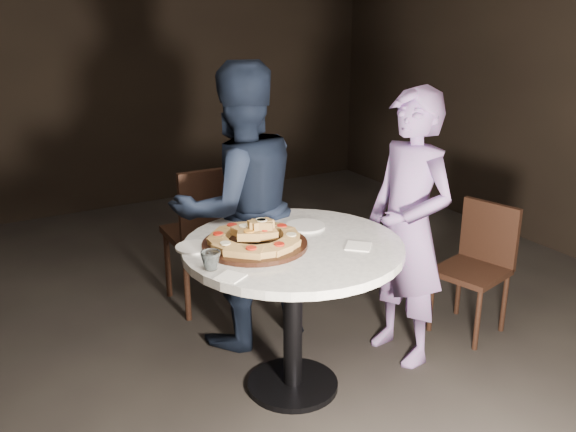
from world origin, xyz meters
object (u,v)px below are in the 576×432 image
(chair_far, at_px, (209,228))
(diner_navy, at_px, (239,208))
(focaccia_pile, at_px, (256,236))
(diner_teal, at_px, (408,229))
(table, at_px, (293,272))
(water_glass, at_px, (211,261))
(chair_right, at_px, (479,259))
(serving_board, at_px, (255,244))

(chair_far, xyz_separation_m, diner_navy, (0.00, -0.45, 0.26))
(focaccia_pile, xyz_separation_m, diner_teal, (0.91, -0.07, -0.11))
(table, height_order, focaccia_pile, focaccia_pile)
(table, relative_size, chair_far, 1.48)
(table, bearing_deg, focaccia_pile, 161.27)
(table, height_order, chair_far, chair_far)
(water_glass, height_order, diner_teal, diner_teal)
(focaccia_pile, bearing_deg, chair_right, -1.99)
(chair_far, distance_m, chair_right, 1.70)
(water_glass, xyz_separation_m, diner_navy, (0.48, 0.71, -0.04))
(chair_far, distance_m, diner_teal, 1.32)
(serving_board, xyz_separation_m, chair_far, (0.18, 1.01, -0.27))
(water_glass, bearing_deg, serving_board, 26.16)
(chair_far, relative_size, chair_right, 1.24)
(water_glass, bearing_deg, table, 10.13)
(chair_far, height_order, chair_right, chair_far)
(chair_far, xyz_separation_m, diner_teal, (0.73, -1.09, 0.20))
(chair_far, bearing_deg, water_glass, 69.84)
(diner_navy, relative_size, diner_teal, 1.08)
(chair_far, xyz_separation_m, chair_right, (1.32, -1.07, -0.11))
(table, height_order, water_glass, water_glass)
(table, distance_m, diner_navy, 0.64)
(focaccia_pile, xyz_separation_m, diner_navy, (0.18, 0.56, -0.05))
(diner_navy, bearing_deg, serving_board, 71.51)
(diner_navy, height_order, diner_teal, diner_navy)
(chair_far, height_order, diner_navy, diner_navy)
(serving_board, bearing_deg, water_glass, -153.84)
(table, distance_m, chair_right, 1.34)
(focaccia_pile, bearing_deg, serving_board, -177.66)
(serving_board, distance_m, water_glass, 0.33)
(chair_far, bearing_deg, serving_board, 82.03)
(water_glass, distance_m, diner_navy, 0.86)
(serving_board, xyz_separation_m, chair_right, (1.51, -0.05, -0.38))
(chair_right, bearing_deg, diner_navy, -129.43)
(serving_board, xyz_separation_m, diner_navy, (0.19, 0.56, -0.00))
(table, distance_m, serving_board, 0.25)
(diner_teal, bearing_deg, diner_navy, -136.23)
(serving_board, bearing_deg, diner_navy, 71.62)
(focaccia_pile, xyz_separation_m, water_glass, (-0.30, -0.15, -0.01))
(water_glass, relative_size, chair_right, 0.12)
(table, relative_size, chair_right, 1.83)
(focaccia_pile, distance_m, chair_far, 1.08)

